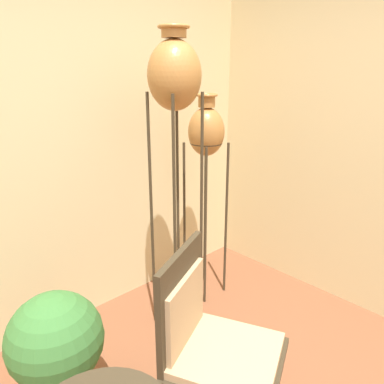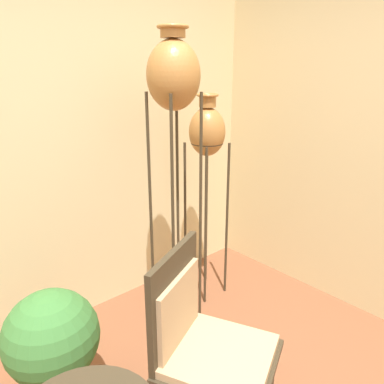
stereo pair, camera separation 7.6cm
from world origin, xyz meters
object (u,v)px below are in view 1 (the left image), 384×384
vase_stand_tall (175,82)px  potted_plant (57,349)px  chair (210,338)px  vase_stand_medium (206,137)px

vase_stand_tall → potted_plant: vase_stand_tall is taller
chair → potted_plant: chair is taller
potted_plant → vase_stand_tall: bearing=7.0°
vase_stand_medium → potted_plant: bearing=-169.2°
vase_stand_medium → chair: 1.49m
vase_stand_medium → potted_plant: size_ratio=2.31×
vase_stand_tall → vase_stand_medium: bearing=18.8°
chair → potted_plant: (-0.47, 0.66, -0.20)m
vase_stand_tall → chair: (-0.48, -0.78, -1.12)m
vase_stand_tall → chair: 1.45m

